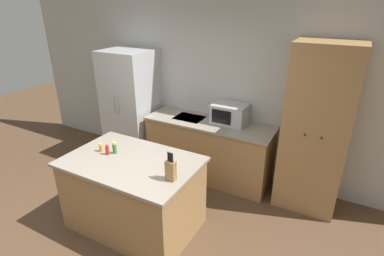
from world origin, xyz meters
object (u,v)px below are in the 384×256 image
(pantry_cabinet, at_px, (316,130))
(microwave, at_px, (230,114))
(spice_bottle_tall_dark, at_px, (101,148))
(spice_bottle_short_red, at_px, (107,150))
(spice_bottle_amber_oil, at_px, (114,148))
(refrigerator, at_px, (132,107))
(knife_block, at_px, (171,170))

(pantry_cabinet, relative_size, microwave, 4.46)
(spice_bottle_tall_dark, xyz_separation_m, spice_bottle_short_red, (0.12, -0.02, 0.01))
(spice_bottle_tall_dark, bearing_deg, spice_bottle_short_red, -9.54)
(microwave, height_order, spice_bottle_short_red, microwave)
(spice_bottle_short_red, bearing_deg, spice_bottle_tall_dark, 170.46)
(pantry_cabinet, bearing_deg, microwave, 175.67)
(spice_bottle_amber_oil, bearing_deg, spice_bottle_tall_dark, -166.53)
(pantry_cabinet, xyz_separation_m, spice_bottle_amber_oil, (-2.05, -1.42, -0.11))
(spice_bottle_amber_oil, bearing_deg, refrigerator, 121.76)
(refrigerator, height_order, knife_block, refrigerator)
(microwave, height_order, knife_block, knife_block)
(pantry_cabinet, distance_m, microwave, 1.20)
(refrigerator, bearing_deg, knife_block, -41.32)
(spice_bottle_short_red, bearing_deg, microwave, 59.92)
(refrigerator, bearing_deg, microwave, 5.12)
(knife_block, distance_m, spice_bottle_tall_dark, 1.08)
(pantry_cabinet, relative_size, spice_bottle_short_red, 18.05)
(refrigerator, xyz_separation_m, spice_bottle_tall_dark, (0.66, -1.40, 0.02))
(spice_bottle_short_red, bearing_deg, pantry_cabinet, 35.18)
(microwave, bearing_deg, spice_bottle_tall_dark, -123.72)
(knife_block, height_order, spice_bottle_tall_dark, knife_block)
(refrigerator, xyz_separation_m, knife_block, (1.73, -1.52, 0.09))
(spice_bottle_amber_oil, bearing_deg, spice_bottle_short_red, -130.22)
(microwave, height_order, spice_bottle_tall_dark, microwave)
(refrigerator, distance_m, spice_bottle_short_red, 1.62)
(pantry_cabinet, distance_m, spice_bottle_tall_dark, 2.67)
(refrigerator, xyz_separation_m, pantry_cabinet, (2.89, 0.06, 0.15))
(microwave, relative_size, knife_block, 1.55)
(microwave, xyz_separation_m, spice_bottle_short_red, (-0.91, -1.57, -0.10))
(knife_block, bearing_deg, microwave, 91.25)
(refrigerator, xyz_separation_m, spice_bottle_amber_oil, (0.84, -1.36, 0.04))
(pantry_cabinet, bearing_deg, knife_block, -126.10)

